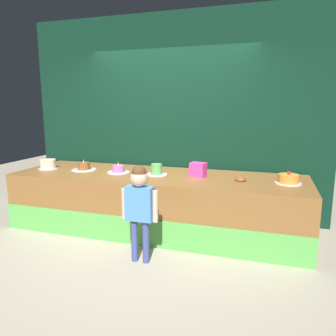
# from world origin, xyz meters

# --- Properties ---
(ground_plane) EXTENTS (12.00, 12.00, 0.00)m
(ground_plane) POSITION_xyz_m (0.00, 0.00, 0.00)
(ground_plane) COLOR #ADA38E
(stage_platform) EXTENTS (3.92, 1.21, 0.76)m
(stage_platform) POSITION_xyz_m (0.00, 0.59, 0.38)
(stage_platform) COLOR brown
(stage_platform) RESTS_ON ground_plane
(curtain_backdrop) EXTENTS (4.57, 0.08, 3.00)m
(curtain_backdrop) POSITION_xyz_m (0.00, 1.29, 1.50)
(curtain_backdrop) COLOR black
(curtain_backdrop) RESTS_ON ground_plane
(child_figure) EXTENTS (0.41, 0.19, 1.06)m
(child_figure) POSITION_xyz_m (0.16, -0.39, 0.69)
(child_figure) COLOR #3F4C8C
(child_figure) RESTS_ON ground_plane
(pink_box) EXTENTS (0.22, 0.18, 0.19)m
(pink_box) POSITION_xyz_m (0.56, 0.65, 0.85)
(pink_box) COLOR #E83DA1
(pink_box) RESTS_ON stage_platform
(donut) EXTENTS (0.14, 0.14, 0.04)m
(donut) POSITION_xyz_m (1.11, 0.56, 0.78)
(donut) COLOR brown
(donut) RESTS_ON stage_platform
(cake_far_left) EXTENTS (0.30, 0.30, 0.14)m
(cake_far_left) POSITION_xyz_m (-1.67, 0.51, 0.82)
(cake_far_left) COLOR silver
(cake_far_left) RESTS_ON stage_platform
(cake_left) EXTENTS (0.36, 0.36, 0.16)m
(cake_left) POSITION_xyz_m (-1.11, 0.58, 0.80)
(cake_left) COLOR silver
(cake_left) RESTS_ON stage_platform
(cake_center) EXTENTS (0.31, 0.31, 0.16)m
(cake_center) POSITION_xyz_m (-0.56, 0.57, 0.80)
(cake_center) COLOR silver
(cake_center) RESTS_ON stage_platform
(cake_right) EXTENTS (0.30, 0.30, 0.15)m
(cake_right) POSITION_xyz_m (-0.00, 0.59, 0.82)
(cake_right) COLOR silver
(cake_right) RESTS_ON stage_platform
(cake_far_right) EXTENTS (0.31, 0.31, 0.15)m
(cake_far_right) POSITION_xyz_m (1.67, 0.59, 0.81)
(cake_far_right) COLOR silver
(cake_far_right) RESTS_ON stage_platform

